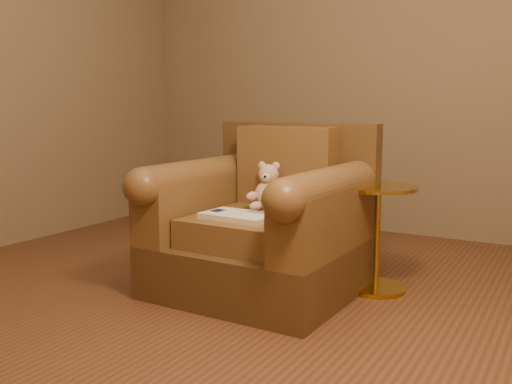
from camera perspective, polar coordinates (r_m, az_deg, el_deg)
The scene contains 5 objects.
floor at distance 2.91m, azimuth -2.81°, elevation -11.05°, with size 4.00×4.00×0.00m, color brown.
armchair at distance 3.05m, azimuth 0.88°, elevation -3.45°, with size 1.00×0.95×0.88m.
teddy_bear at distance 3.10m, azimuth 1.16°, elevation 0.11°, with size 0.19×0.22×0.26m.
guidebook at distance 2.84m, azimuth -1.77°, elevation -2.40°, with size 0.37×0.24×0.03m.
side_table at distance 3.09m, azimuth 12.02°, elevation -4.19°, with size 0.40×0.40×0.56m.
Camera 1 is at (1.49, -2.30, 0.98)m, focal length 40.00 mm.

